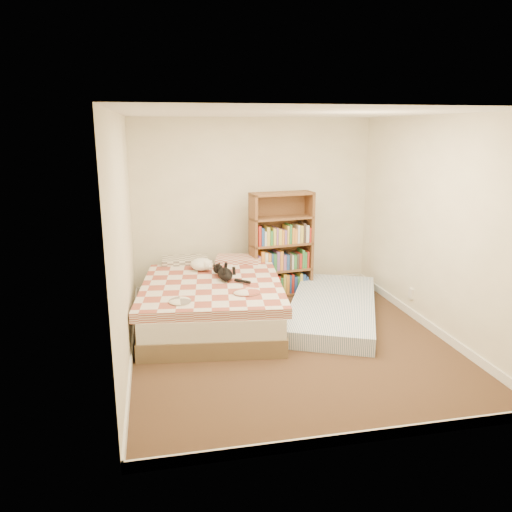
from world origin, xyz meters
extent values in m
cube|color=#45291D|center=(0.00, 0.00, 0.00)|extent=(3.50, 4.00, 0.01)
cube|color=white|center=(0.00, 0.00, 2.50)|extent=(3.50, 4.00, 0.01)
cube|color=beige|center=(0.00, 2.00, 1.25)|extent=(3.50, 0.01, 2.50)
cube|color=beige|center=(0.00, -2.00, 1.25)|extent=(3.50, 0.01, 2.50)
cube|color=beige|center=(-1.75, 0.00, 1.25)|extent=(0.01, 4.00, 2.50)
cube|color=beige|center=(1.75, 0.00, 1.25)|extent=(0.01, 4.00, 2.50)
cube|color=white|center=(0.00, 1.99, 0.05)|extent=(3.50, 0.02, 0.10)
cube|color=white|center=(0.00, -1.99, 0.05)|extent=(3.50, 0.02, 0.10)
cube|color=white|center=(-1.74, 0.00, 0.05)|extent=(0.02, 4.00, 0.10)
cube|color=white|center=(1.74, 0.00, 0.05)|extent=(0.02, 4.00, 0.10)
cube|color=white|center=(1.74, 0.40, 0.30)|extent=(0.03, 0.09, 0.13)
cube|color=brown|center=(-0.78, 0.73, 0.10)|extent=(1.84, 2.43, 0.20)
cube|color=silver|center=(-0.78, 0.73, 0.32)|extent=(1.81, 2.38, 0.23)
cube|color=#9F4A3B|center=(-0.78, 0.73, 0.49)|extent=(1.87, 2.04, 0.11)
cube|color=#6D635C|center=(-1.15, 1.58, 0.52)|extent=(0.66, 0.47, 0.17)
cube|color=#9F4A3B|center=(-0.41, 1.58, 0.52)|extent=(0.66, 0.47, 0.17)
cube|color=brown|center=(-0.11, 1.57, 0.74)|extent=(0.08, 0.30, 1.49)
cube|color=brown|center=(0.74, 1.57, 0.74)|extent=(0.08, 0.30, 1.49)
cube|color=brown|center=(0.32, 1.71, 0.74)|extent=(0.89, 0.14, 1.49)
cube|color=brown|center=(0.32, 1.57, 0.02)|extent=(0.92, 0.41, 0.03)
cube|color=brown|center=(0.32, 1.57, 0.75)|extent=(0.92, 0.41, 0.03)
cube|color=brown|center=(0.32, 1.57, 1.47)|extent=(0.92, 0.41, 0.03)
cube|color=#6887AE|center=(0.76, 0.61, 0.10)|extent=(1.87, 2.52, 0.21)
ellipsoid|color=black|center=(-0.61, 0.72, 0.61)|extent=(0.28, 0.44, 0.13)
sphere|color=black|center=(-0.61, 0.94, 0.62)|extent=(0.15, 0.15, 0.12)
cone|color=black|center=(-0.65, 0.98, 0.67)|extent=(0.05, 0.05, 0.05)
cone|color=black|center=(-0.58, 0.98, 0.67)|extent=(0.05, 0.05, 0.05)
cylinder|color=black|center=(-0.51, 0.45, 0.57)|extent=(0.10, 0.23, 0.05)
ellipsoid|color=white|center=(-0.86, 1.19, 0.62)|extent=(0.35, 0.38, 0.15)
sphere|color=white|center=(-0.77, 1.09, 0.64)|extent=(0.15, 0.15, 0.12)
sphere|color=white|center=(-0.72, 1.05, 0.62)|extent=(0.07, 0.07, 0.06)
sphere|color=white|center=(-0.98, 1.25, 0.60)|extent=(0.08, 0.08, 0.07)
camera|label=1|loc=(-1.43, -5.12, 2.36)|focal=35.00mm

